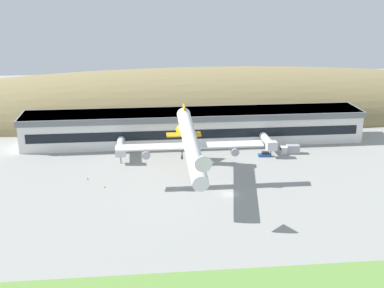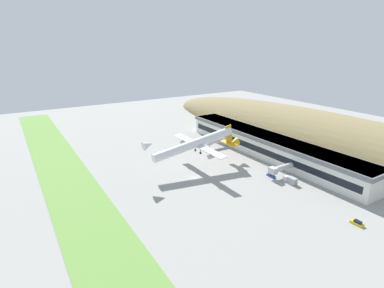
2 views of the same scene
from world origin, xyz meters
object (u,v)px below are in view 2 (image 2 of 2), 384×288
object	(u,v)px
terminal_building	(267,144)
cargo_airplane	(196,144)
jetway_0	(216,141)
service_car_1	(357,223)
service_car_0	(271,175)
traffic_cone_0	(181,148)
fuel_truck	(290,180)
traffic_cone_1	(175,153)
jetway_1	(280,168)

from	to	relation	value
terminal_building	cargo_airplane	bearing A→B (deg)	-97.53
jetway_0	service_car_1	size ratio (longest dim) A/B	3.37
terminal_building	service_car_0	world-z (taller)	terminal_building
jetway_0	traffic_cone_0	size ratio (longest dim) A/B	25.49
cargo_airplane	fuel_truck	bearing A→B (deg)	35.50
traffic_cone_1	traffic_cone_0	bearing A→B (deg)	125.93
service_car_1	fuel_truck	world-z (taller)	fuel_truck
cargo_airplane	traffic_cone_1	bearing A→B (deg)	176.78
service_car_0	traffic_cone_0	bearing A→B (deg)	-165.09
service_car_1	traffic_cone_1	xyz separation A→B (m)	(-94.44, -18.28, -0.34)
cargo_airplane	service_car_0	xyz separation A→B (m)	(27.17, 23.73, -11.79)
terminal_building	jetway_1	xyz separation A→B (m)	(23.39, -15.45, -2.45)
jetway_0	traffic_cone_1	xyz separation A→B (m)	(-4.18, -25.29, -3.71)
jetway_0	cargo_airplane	distance (m)	34.32
jetway_0	jetway_1	world-z (taller)	same
traffic_cone_0	jetway_0	bearing A→B (deg)	62.19
jetway_0	terminal_building	bearing A→B (deg)	32.03
terminal_building	service_car_0	xyz separation A→B (m)	(21.53, -18.90, -5.78)
jetway_0	jetway_1	distance (m)	48.94
terminal_building	service_car_1	distance (m)	68.92
jetway_1	fuel_truck	world-z (taller)	jetway_1
service_car_0	service_car_1	world-z (taller)	service_car_0
terminal_building	jetway_0	bearing A→B (deg)	-147.97
service_car_0	jetway_0	bearing A→B (deg)	176.46
terminal_building	traffic_cone_1	xyz separation A→B (m)	(-29.73, -41.27, -6.16)
fuel_truck	terminal_building	bearing A→B (deg)	151.57
service_car_1	traffic_cone_0	world-z (taller)	service_car_1
cargo_airplane	service_car_1	world-z (taller)	cargo_airplane
terminal_building	service_car_1	world-z (taller)	terminal_building
terminal_building	traffic_cone_0	world-z (taller)	terminal_building
terminal_building	cargo_airplane	world-z (taller)	cargo_airplane
cargo_airplane	terminal_building	bearing A→B (deg)	82.47
jetway_1	fuel_truck	bearing A→B (deg)	-9.31
jetway_0	jetway_1	size ratio (longest dim) A/B	1.07
jetway_1	cargo_airplane	size ratio (longest dim) A/B	0.26
jetway_1	service_car_1	world-z (taller)	jetway_1
service_car_0	service_car_1	bearing A→B (deg)	-5.41
jetway_0	fuel_truck	bearing A→B (deg)	-0.69
cargo_airplane	service_car_1	distance (m)	73.98
service_car_1	fuel_truck	xyz separation A→B (m)	(-33.93, 6.33, 0.76)
terminal_building	jetway_1	distance (m)	28.14
jetway_1	service_car_1	size ratio (longest dim) A/B	3.14
jetway_1	traffic_cone_1	xyz separation A→B (m)	(-53.12, -25.82, -3.71)
fuel_truck	traffic_cone_0	size ratio (longest dim) A/B	10.99
service_car_1	traffic_cone_0	xyz separation A→B (m)	(-99.73, -10.97, -0.34)
jetway_1	terminal_building	bearing A→B (deg)	146.55
jetway_0	service_car_0	distance (m)	47.29
jetway_0	traffic_cone_0	distance (m)	20.66
service_car_0	fuel_truck	distance (m)	9.53
jetway_1	service_car_0	size ratio (longest dim) A/B	3.14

